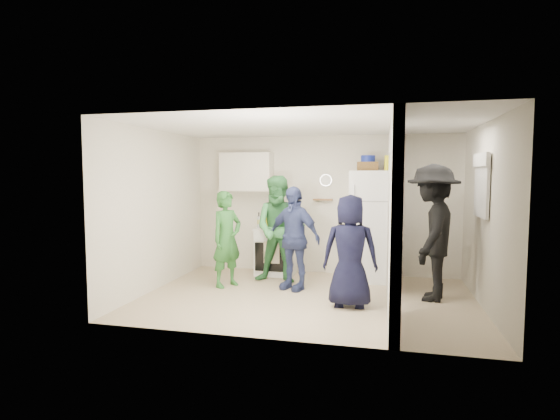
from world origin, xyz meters
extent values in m
plane|color=#C6AE8C|center=(0.00, 0.00, 0.00)|extent=(4.80, 4.80, 0.00)
plane|color=silver|center=(0.00, 1.70, 1.25)|extent=(4.80, 0.00, 4.80)
plane|color=silver|center=(0.00, -1.70, 1.25)|extent=(4.80, 0.00, 4.80)
plane|color=silver|center=(-2.40, 0.00, 1.25)|extent=(0.00, 3.40, 3.40)
plane|color=silver|center=(2.40, 0.00, 1.25)|extent=(0.00, 3.40, 3.40)
plane|color=white|center=(0.00, 0.00, 2.50)|extent=(4.80, 4.80, 0.00)
cube|color=silver|center=(1.20, 1.10, 1.25)|extent=(0.12, 1.20, 2.50)
cube|color=silver|center=(1.20, -1.10, 1.25)|extent=(0.12, 1.20, 2.50)
cube|color=silver|center=(1.20, 0.00, 2.30)|extent=(0.12, 1.00, 0.40)
cube|color=white|center=(-0.80, 1.37, 0.42)|extent=(0.71, 0.59, 0.85)
cube|color=silver|center=(-1.40, 1.52, 1.85)|extent=(0.95, 0.34, 0.70)
cube|color=white|center=(0.90, 1.34, 0.93)|extent=(0.77, 0.75, 1.87)
cube|color=brown|center=(0.80, 1.39, 1.94)|extent=(0.35, 0.25, 0.15)
cylinder|color=navy|center=(0.80, 1.39, 2.07)|extent=(0.24, 0.24, 0.11)
cylinder|color=yellow|center=(1.12, 1.24, 1.99)|extent=(0.09, 0.09, 0.25)
cylinder|color=white|center=(0.05, 1.68, 1.70)|extent=(0.22, 0.02, 0.22)
cube|color=olive|center=(0.00, 1.65, 1.35)|extent=(0.35, 0.08, 0.03)
cube|color=black|center=(2.38, 0.20, 1.65)|extent=(0.03, 0.70, 0.80)
cube|color=white|center=(2.36, 0.20, 1.65)|extent=(0.04, 0.76, 0.86)
cube|color=white|center=(2.34, 0.20, 2.00)|extent=(0.04, 0.82, 0.18)
cylinder|color=yellow|center=(-0.92, 1.15, 0.97)|extent=(0.09, 0.09, 0.25)
cylinder|color=red|center=(-0.58, 1.17, 0.91)|extent=(0.09, 0.09, 0.12)
imported|color=#29682C|center=(-1.37, 0.36, 0.77)|extent=(0.60, 0.67, 1.54)
imported|color=#3C8847|center=(-0.60, 0.82, 0.89)|extent=(0.90, 0.72, 1.79)
imported|color=navy|center=(-0.30, 0.44, 0.81)|extent=(1.03, 0.73, 1.62)
imported|color=black|center=(0.64, -0.30, 0.77)|extent=(0.77, 0.52, 1.54)
imported|color=black|center=(1.76, 0.33, 0.98)|extent=(1.00, 1.39, 1.95)
cylinder|color=maroon|center=(-1.09, 1.48, 0.98)|extent=(0.07, 0.07, 0.27)
cylinder|color=#234E1A|center=(-0.98, 1.27, 0.99)|extent=(0.07, 0.07, 0.29)
cylinder|color=#A4AEB2|center=(-0.87, 1.52, 0.97)|extent=(0.06, 0.06, 0.24)
cylinder|color=#56110F|center=(-0.79, 1.33, 1.01)|extent=(0.07, 0.07, 0.33)
cylinder|color=#A7B5B9|center=(-0.69, 1.57, 1.01)|extent=(0.06, 0.06, 0.32)
cylinder|color=#153B22|center=(-0.63, 1.40, 0.98)|extent=(0.07, 0.07, 0.26)
cylinder|color=brown|center=(-0.55, 1.51, 1.00)|extent=(0.06, 0.06, 0.30)
cylinder|color=#AFB3BB|center=(-1.09, 1.25, 0.99)|extent=(0.07, 0.07, 0.28)
cylinder|color=#47250C|center=(-0.77, 1.48, 0.99)|extent=(0.08, 0.08, 0.28)
cylinder|color=#27581E|center=(-0.52, 1.27, 1.01)|extent=(0.08, 0.08, 0.33)
cylinder|color=#9C5024|center=(-1.03, 1.41, 0.99)|extent=(0.06, 0.06, 0.29)
cylinder|color=silver|center=(-0.66, 1.24, 1.00)|extent=(0.07, 0.07, 0.32)
camera|label=1|loc=(1.06, -6.20, 1.80)|focal=28.00mm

